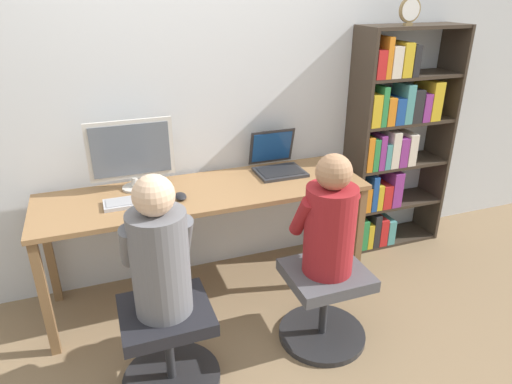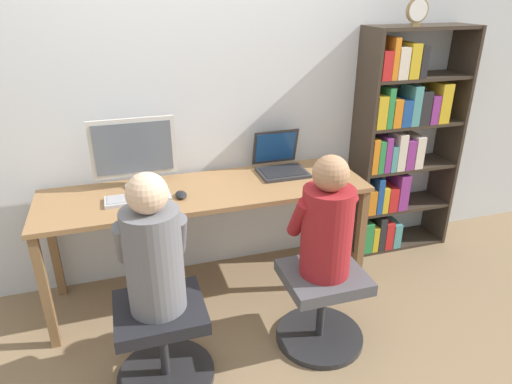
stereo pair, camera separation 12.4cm
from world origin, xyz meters
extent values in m
plane|color=#846B4C|center=(0.00, 0.00, 0.00)|extent=(14.00, 14.00, 0.00)
cube|color=silver|center=(0.00, 0.67, 1.30)|extent=(10.00, 0.05, 2.60)
cube|color=olive|center=(0.00, 0.30, 0.75)|extent=(2.05, 0.60, 0.03)
cube|color=brown|center=(-0.99, 0.04, 0.37)|extent=(0.05, 0.05, 0.74)
cube|color=brown|center=(0.99, 0.04, 0.37)|extent=(0.05, 0.05, 0.74)
cube|color=brown|center=(-0.99, 0.56, 0.37)|extent=(0.05, 0.05, 0.74)
cube|color=brown|center=(0.99, 0.56, 0.37)|extent=(0.05, 0.05, 0.74)
cylinder|color=beige|center=(-0.41, 0.47, 0.78)|extent=(0.16, 0.16, 0.01)
cylinder|color=beige|center=(-0.41, 0.47, 0.81)|extent=(0.04, 0.04, 0.06)
cube|color=beige|center=(-0.41, 0.47, 1.03)|extent=(0.52, 0.02, 0.37)
cube|color=slate|center=(-0.41, 0.46, 1.03)|extent=(0.47, 0.01, 0.32)
cube|color=#2D2D30|center=(0.55, 0.39, 0.78)|extent=(0.32, 0.26, 0.02)
cube|color=black|center=(0.55, 0.39, 0.79)|extent=(0.28, 0.20, 0.00)
cube|color=#2D2D30|center=(0.55, 0.55, 0.91)|extent=(0.32, 0.07, 0.25)
cube|color=#19478C|center=(0.55, 0.54, 0.91)|extent=(0.28, 0.06, 0.21)
cube|color=#B2B2B7|center=(-0.42, 0.25, 0.78)|extent=(0.38, 0.15, 0.02)
cube|color=#97979C|center=(-0.42, 0.25, 0.79)|extent=(0.35, 0.12, 0.00)
ellipsoid|color=black|center=(-0.17, 0.23, 0.78)|extent=(0.07, 0.11, 0.03)
cylinder|color=#262628|center=(-0.40, -0.40, 0.02)|extent=(0.52, 0.52, 0.04)
cylinder|color=#262628|center=(-0.40, -0.40, 0.22)|extent=(0.05, 0.05, 0.37)
cube|color=black|center=(-0.40, -0.40, 0.44)|extent=(0.45, 0.41, 0.07)
cylinder|color=#262628|center=(0.52, -0.37, 0.02)|extent=(0.52, 0.52, 0.04)
cylinder|color=#262628|center=(0.52, -0.37, 0.22)|extent=(0.05, 0.05, 0.37)
cube|color=#4C4C51|center=(0.52, -0.37, 0.44)|extent=(0.45, 0.41, 0.07)
cylinder|color=slate|center=(-0.40, -0.40, 0.74)|extent=(0.28, 0.28, 0.53)
sphere|color=beige|center=(-0.40, -0.40, 1.10)|extent=(0.19, 0.19, 0.19)
cylinder|color=slate|center=(-0.53, -0.32, 0.82)|extent=(0.08, 0.22, 0.29)
cylinder|color=slate|center=(-0.27, -0.32, 0.82)|extent=(0.08, 0.22, 0.29)
cylinder|color=maroon|center=(0.52, -0.37, 0.73)|extent=(0.28, 0.28, 0.51)
sphere|color=#A87A56|center=(0.52, -0.37, 1.07)|extent=(0.19, 0.19, 0.19)
cylinder|color=maroon|center=(0.39, -0.30, 0.80)|extent=(0.08, 0.21, 0.28)
cylinder|color=maroon|center=(0.65, -0.30, 0.80)|extent=(0.08, 0.21, 0.28)
cube|color=#382D23|center=(1.19, 0.49, 0.85)|extent=(0.02, 0.29, 1.70)
cube|color=#382D23|center=(1.96, 0.49, 0.85)|extent=(0.02, 0.29, 1.70)
cube|color=#382D23|center=(1.58, 0.49, 0.01)|extent=(0.75, 0.28, 0.02)
cube|color=#382D23|center=(1.58, 0.49, 0.35)|extent=(0.75, 0.28, 0.02)
cube|color=#382D23|center=(1.58, 0.49, 0.68)|extent=(0.75, 0.28, 0.02)
cube|color=#382D23|center=(1.58, 0.49, 1.01)|extent=(0.75, 0.28, 0.02)
cube|color=#382D23|center=(1.58, 0.49, 1.35)|extent=(0.75, 0.28, 0.02)
cube|color=#382D23|center=(1.58, 0.49, 1.68)|extent=(0.75, 0.28, 0.02)
cube|color=#2D8C47|center=(1.26, 0.43, 0.15)|extent=(0.08, 0.17, 0.25)
cube|color=gold|center=(1.33, 0.46, 0.13)|extent=(0.05, 0.22, 0.21)
cube|color=#262628|center=(1.38, 0.46, 0.16)|extent=(0.06, 0.21, 0.28)
cube|color=red|center=(1.45, 0.44, 0.14)|extent=(0.07, 0.18, 0.23)
cube|color=teal|center=(1.52, 0.44, 0.13)|extent=(0.07, 0.17, 0.21)
cube|color=orange|center=(1.25, 0.45, 0.46)|extent=(0.07, 0.19, 0.20)
cube|color=#1E4C9E|center=(1.32, 0.47, 0.50)|extent=(0.05, 0.23, 0.28)
cube|color=gold|center=(1.37, 0.43, 0.46)|extent=(0.05, 0.17, 0.20)
cube|color=red|center=(1.44, 0.45, 0.45)|extent=(0.08, 0.20, 0.19)
cube|color=#8C338C|center=(1.53, 0.46, 0.50)|extent=(0.08, 0.22, 0.28)
cube|color=orange|center=(1.24, 0.44, 0.82)|extent=(0.05, 0.18, 0.26)
cube|color=#2D8C47|center=(1.29, 0.47, 0.81)|extent=(0.05, 0.25, 0.24)
cube|color=#8C338C|center=(1.34, 0.43, 0.82)|extent=(0.05, 0.16, 0.26)
cube|color=teal|center=(1.40, 0.47, 0.79)|extent=(0.05, 0.25, 0.19)
cube|color=silver|center=(1.46, 0.44, 0.83)|extent=(0.07, 0.18, 0.27)
cube|color=#8C338C|center=(1.53, 0.47, 0.80)|extent=(0.07, 0.24, 0.22)
cube|color=silver|center=(1.61, 0.45, 0.81)|extent=(0.07, 0.20, 0.24)
cube|color=gold|center=(1.25, 0.44, 1.14)|extent=(0.07, 0.19, 0.23)
cube|color=#2D8C47|center=(1.32, 0.44, 1.17)|extent=(0.04, 0.17, 0.28)
cube|color=orange|center=(1.38, 0.47, 1.13)|extent=(0.06, 0.24, 0.20)
cube|color=#1E4C9E|center=(1.45, 0.47, 1.12)|extent=(0.07, 0.24, 0.19)
cube|color=teal|center=(1.53, 0.45, 1.17)|extent=(0.07, 0.19, 0.28)
cube|color=#262628|center=(1.60, 0.43, 1.15)|extent=(0.08, 0.16, 0.24)
cube|color=#8C338C|center=(1.68, 0.45, 1.13)|extent=(0.06, 0.20, 0.20)
cube|color=gold|center=(1.77, 0.47, 1.17)|extent=(0.09, 0.24, 0.28)
cube|color=red|center=(1.25, 0.47, 1.46)|extent=(0.07, 0.23, 0.19)
cube|color=orange|center=(1.31, 0.46, 1.50)|extent=(0.04, 0.23, 0.27)
cube|color=silver|center=(1.38, 0.45, 1.47)|extent=(0.08, 0.19, 0.21)
cube|color=gold|center=(1.46, 0.46, 1.48)|extent=(0.08, 0.21, 0.23)
cube|color=#262628|center=(1.53, 0.47, 1.47)|extent=(0.05, 0.24, 0.21)
cube|color=olive|center=(1.45, 0.41, 1.71)|extent=(0.06, 0.03, 0.02)
cylinder|color=olive|center=(1.45, 0.41, 1.79)|extent=(0.16, 0.02, 0.16)
cylinder|color=white|center=(1.45, 0.39, 1.79)|extent=(0.13, 0.00, 0.13)
camera|label=1|loc=(-0.60, -2.26, 1.93)|focal=32.00mm
camera|label=2|loc=(-0.48, -2.30, 1.93)|focal=32.00mm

